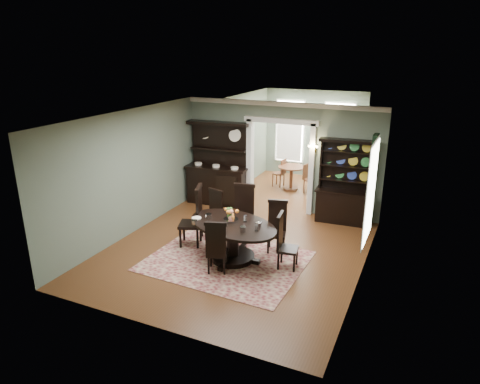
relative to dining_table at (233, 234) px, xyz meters
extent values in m
cube|color=#5B3118|center=(-0.12, 0.33, -0.59)|extent=(5.50, 6.00, 0.01)
cube|color=white|center=(-0.12, 0.33, 2.42)|extent=(5.50, 6.00, 0.01)
cube|color=slate|center=(-2.87, 0.33, 0.92)|extent=(0.01, 6.00, 3.00)
cube|color=slate|center=(2.63, 0.33, 0.92)|extent=(0.01, 6.00, 3.00)
cube|color=slate|center=(-0.12, -2.67, 0.92)|extent=(5.50, 0.01, 3.00)
cube|color=slate|center=(-1.94, 3.33, 0.92)|extent=(1.85, 0.01, 3.00)
cube|color=slate|center=(1.71, 3.33, 0.92)|extent=(1.85, 0.01, 3.00)
cube|color=slate|center=(-0.12, 3.33, 2.17)|extent=(1.80, 0.01, 0.50)
cube|color=silver|center=(-0.12, 3.28, 2.36)|extent=(5.50, 0.10, 0.12)
cube|color=#5B3118|center=(-0.12, 5.08, -0.59)|extent=(3.50, 3.50, 0.01)
cube|color=white|center=(-0.12, 5.08, 2.42)|extent=(3.50, 3.50, 0.01)
cube|color=slate|center=(-1.87, 5.08, 0.92)|extent=(0.01, 3.50, 3.00)
cube|color=slate|center=(1.63, 5.08, 0.92)|extent=(0.01, 3.50, 3.00)
cube|color=slate|center=(-0.12, 6.83, 0.92)|extent=(3.50, 0.01, 3.00)
cube|color=silver|center=(-0.97, 6.78, 0.97)|extent=(1.05, 0.06, 2.20)
cube|color=silver|center=(0.73, 6.78, 0.97)|extent=(1.05, 0.06, 2.20)
cube|color=silver|center=(-1.02, 3.33, 0.67)|extent=(0.14, 0.25, 2.50)
cube|color=silver|center=(0.78, 3.33, 0.67)|extent=(0.14, 0.25, 2.50)
cube|color=silver|center=(-0.12, 3.33, 1.92)|extent=(2.08, 0.25, 0.14)
cube|color=white|center=(2.62, 0.93, 1.02)|extent=(0.02, 1.10, 2.00)
cube|color=silver|center=(2.61, 0.93, 1.02)|extent=(0.01, 1.22, 2.12)
cube|color=black|center=(2.53, 1.61, 1.02)|extent=(0.10, 0.35, 2.10)
cube|color=gold|center=(0.83, 3.25, 1.27)|extent=(0.08, 0.05, 0.18)
sphere|color=#FFD88C|center=(0.73, 3.10, 1.35)|extent=(0.07, 0.07, 0.07)
sphere|color=#FFD88C|center=(0.93, 3.10, 1.35)|extent=(0.07, 0.07, 0.07)
cube|color=maroon|center=(-0.09, -0.14, -0.58)|extent=(3.33, 2.67, 0.01)
ellipsoid|color=black|center=(0.00, 0.00, 0.23)|extent=(2.45, 1.96, 0.06)
cylinder|color=black|center=(0.00, 0.00, 0.19)|extent=(2.51, 2.51, 0.03)
cylinder|color=black|center=(0.00, 0.00, -0.16)|extent=(0.27, 0.27, 0.74)
cylinder|color=black|center=(0.00, 0.00, -0.53)|extent=(0.94, 0.94, 0.11)
cylinder|color=silver|center=(-0.08, 0.09, 0.28)|extent=(0.32, 0.32, 0.06)
cube|color=black|center=(-0.97, 0.85, -0.18)|extent=(0.50, 0.49, 0.05)
cube|color=black|center=(-0.92, 1.03, 0.18)|extent=(0.41, 0.16, 0.69)
cube|color=black|center=(-0.92, 1.03, 0.54)|extent=(0.45, 0.18, 0.07)
cylinder|color=black|center=(-1.17, 0.74, -0.38)|extent=(0.04, 0.04, 0.41)
cylinder|color=black|center=(-0.86, 0.66, -0.38)|extent=(0.04, 0.04, 0.41)
cylinder|color=black|center=(-1.08, 1.05, -0.38)|extent=(0.04, 0.04, 0.41)
cylinder|color=black|center=(-0.77, 0.96, -0.38)|extent=(0.04, 0.04, 0.41)
cube|color=black|center=(-0.22, 1.02, -0.11)|extent=(0.55, 0.54, 0.06)
cube|color=black|center=(-0.26, 1.22, 0.30)|extent=(0.47, 0.15, 0.80)
cube|color=black|center=(-0.26, 1.22, 0.71)|extent=(0.52, 0.17, 0.08)
cylinder|color=black|center=(-0.36, 0.80, -0.35)|extent=(0.05, 0.05, 0.47)
cylinder|color=black|center=(0.00, 0.87, -0.35)|extent=(0.05, 0.05, 0.47)
cylinder|color=black|center=(-0.44, 1.16, -0.35)|extent=(0.05, 0.05, 0.47)
cylinder|color=black|center=(-0.08, 1.23, -0.35)|extent=(0.05, 0.05, 0.47)
cube|color=black|center=(0.72, 0.75, -0.17)|extent=(0.50, 0.48, 0.05)
cube|color=black|center=(0.68, 0.92, 0.19)|extent=(0.41, 0.14, 0.70)
cube|color=black|center=(0.68, 0.92, 0.55)|extent=(0.45, 0.17, 0.07)
cylinder|color=black|center=(0.60, 0.55, -0.38)|extent=(0.04, 0.04, 0.41)
cylinder|color=black|center=(0.91, 0.63, -0.38)|extent=(0.04, 0.04, 0.41)
cylinder|color=black|center=(0.52, 0.87, -0.38)|extent=(0.04, 0.04, 0.41)
cylinder|color=black|center=(0.84, 0.94, -0.38)|extent=(0.04, 0.04, 0.41)
cube|color=black|center=(-1.20, 0.26, -0.08)|extent=(0.62, 0.64, 0.07)
cube|color=black|center=(-0.99, 0.33, 0.36)|extent=(0.22, 0.49, 0.86)
cube|color=black|center=(-0.99, 0.33, 0.80)|extent=(0.26, 0.54, 0.09)
cylinder|color=black|center=(-1.45, 0.38, -0.33)|extent=(0.05, 0.05, 0.51)
cylinder|color=black|center=(-1.32, 0.00, -0.33)|extent=(0.05, 0.05, 0.51)
cylinder|color=black|center=(-1.08, 0.51, -0.33)|extent=(0.05, 0.05, 0.51)
cylinder|color=black|center=(-0.95, 0.14, -0.33)|extent=(0.05, 0.05, 0.51)
cube|color=black|center=(1.19, 0.14, -0.17)|extent=(0.45, 0.46, 0.05)
cube|color=black|center=(1.01, 0.12, 0.19)|extent=(0.10, 0.42, 0.71)
cube|color=black|center=(1.01, 0.12, 0.56)|extent=(0.12, 0.46, 0.07)
cylinder|color=black|center=(1.38, 0.00, -0.38)|extent=(0.05, 0.05, 0.42)
cylinder|color=black|center=(1.33, 0.32, -0.38)|extent=(0.05, 0.05, 0.42)
cylinder|color=black|center=(1.05, -0.04, -0.38)|extent=(0.05, 0.05, 0.42)
cylinder|color=black|center=(1.01, 0.28, -0.38)|extent=(0.05, 0.05, 0.42)
cube|color=black|center=(-0.07, -0.59, -0.18)|extent=(0.52, 0.51, 0.05)
cube|color=black|center=(-0.01, -0.76, 0.18)|extent=(0.40, 0.18, 0.69)
cube|color=black|center=(-0.01, -0.76, 0.54)|extent=(0.44, 0.21, 0.07)
cylinder|color=black|center=(0.03, -0.38, -0.38)|extent=(0.04, 0.04, 0.41)
cylinder|color=black|center=(-0.27, -0.49, -0.38)|extent=(0.04, 0.04, 0.41)
cylinder|color=black|center=(0.14, -0.68, -0.38)|extent=(0.04, 0.04, 0.41)
cylinder|color=black|center=(-0.17, -0.79, -0.38)|extent=(0.04, 0.04, 0.41)
cube|color=black|center=(-1.92, 3.02, -0.05)|extent=(1.74, 0.71, 1.06)
cube|color=black|center=(-1.92, 3.02, 0.50)|extent=(1.85, 0.78, 0.05)
cube|color=black|center=(-1.92, 3.25, 1.13)|extent=(1.70, 0.22, 1.25)
cube|color=black|center=(-1.92, 3.14, 1.01)|extent=(1.66, 0.42, 0.04)
cube|color=black|center=(-1.92, 3.12, 1.75)|extent=(1.83, 0.51, 0.08)
cube|color=black|center=(1.70, 3.05, -0.17)|extent=(1.33, 0.55, 0.84)
cube|color=black|center=(1.70, 3.05, 0.26)|extent=(1.43, 0.60, 0.04)
cube|color=black|center=(1.70, 3.24, 0.91)|extent=(1.31, 0.14, 1.27)
cube|color=black|center=(1.07, 3.15, 0.91)|extent=(0.06, 0.24, 1.30)
cube|color=black|center=(2.33, 3.15, 0.91)|extent=(0.06, 0.24, 1.30)
cube|color=black|center=(1.70, 3.13, 1.56)|extent=(1.41, 0.39, 0.07)
cube|color=black|center=(1.70, 3.15, 0.53)|extent=(1.32, 0.33, 0.03)
cube|color=black|center=(1.70, 3.15, 0.91)|extent=(1.32, 0.33, 0.03)
cube|color=black|center=(1.70, 3.15, 1.28)|extent=(1.32, 0.33, 0.03)
cylinder|color=brown|center=(-0.33, 5.08, 0.17)|extent=(0.84, 0.84, 0.04)
cylinder|color=brown|center=(-0.33, 5.08, -0.20)|extent=(0.10, 0.10, 0.73)
cylinder|color=brown|center=(-0.33, 5.08, -0.55)|extent=(0.46, 0.46, 0.06)
cylinder|color=brown|center=(-0.82, 5.25, -0.15)|extent=(0.39, 0.39, 0.04)
cube|color=brown|center=(-0.64, 5.23, 0.10)|extent=(0.08, 0.35, 0.49)
cylinder|color=brown|center=(-0.93, 5.41, -0.37)|extent=(0.04, 0.04, 0.44)
cylinder|color=brown|center=(-0.97, 5.14, -0.37)|extent=(0.04, 0.04, 0.44)
cylinder|color=brown|center=(-0.66, 5.37, -0.37)|extent=(0.04, 0.04, 0.44)
cylinder|color=brown|center=(-0.70, 5.10, -0.37)|extent=(0.04, 0.04, 0.44)
cylinder|color=brown|center=(0.32, 5.01, -0.15)|extent=(0.38, 0.38, 0.04)
cube|color=brown|center=(0.15, 5.05, 0.09)|extent=(0.12, 0.34, 0.48)
cylinder|color=brown|center=(0.41, 4.85, -0.37)|extent=(0.03, 0.03, 0.43)
cylinder|color=brown|center=(0.48, 5.11, -0.37)|extent=(0.03, 0.03, 0.43)
cylinder|color=brown|center=(0.15, 4.91, -0.37)|extent=(0.03, 0.03, 0.43)
cylinder|color=brown|center=(0.22, 5.17, -0.37)|extent=(0.03, 0.03, 0.43)
camera|label=1|loc=(3.55, -7.50, 3.78)|focal=32.00mm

